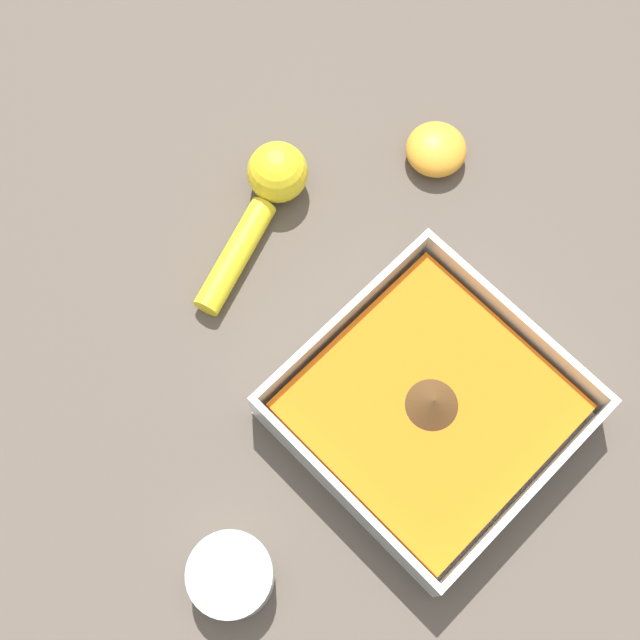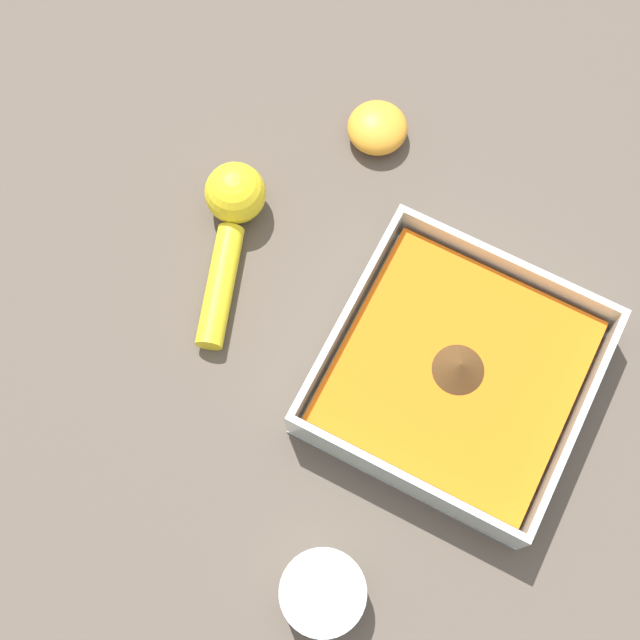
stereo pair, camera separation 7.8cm
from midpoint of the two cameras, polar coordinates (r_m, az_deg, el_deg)
name	(u,v)px [view 2 (the right image)]	position (r m, az deg, el deg)	size (l,w,h in m)	color
ground_plane	(418,408)	(0.78, 3.51, -6.05)	(4.00, 4.00, 0.00)	brown
square_dish	(450,372)	(0.77, 5.54, -3.80)	(0.22, 0.22, 0.06)	silver
spice_bowl	(318,591)	(0.75, -3.24, -17.37)	(0.07, 0.07, 0.04)	silver
lemon_squeezer	(227,216)	(0.83, -8.67, 6.19)	(0.17, 0.09, 0.06)	yellow
lemon_half	(373,126)	(0.87, 0.84, 11.98)	(0.06, 0.06, 0.03)	orange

